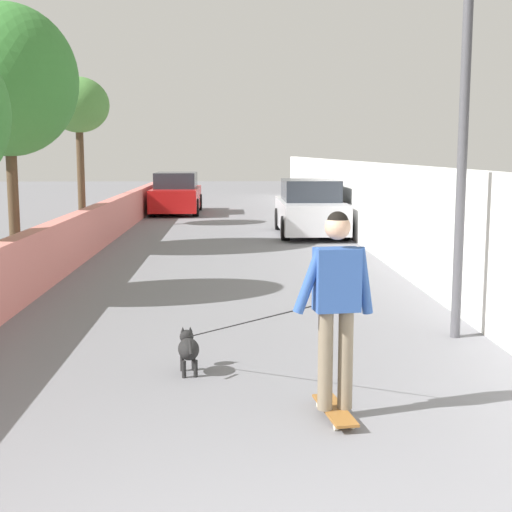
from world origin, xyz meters
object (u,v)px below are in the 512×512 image
Objects in this scene: person_skateboarder at (337,294)px; dog at (189,348)px; tree_left_far at (8,81)px; lamp_post at (465,81)px; tree_left_mid at (79,107)px; skateboard at (335,410)px; car_far at (176,194)px; car_near at (310,209)px.

dog is at bearing 45.32° from person_skateboarder.
lamp_post is (-7.56, -7.69, -0.71)m from tree_left_far.
tree_left_mid is 2.63× the size of person_skateboarder.
dog is at bearing 45.32° from skateboard.
tree_left_mid is 1.04× the size of car_far.
tree_left_far is 6.72× the size of skateboard.
car_near is at bearing -5.30° from person_skateboarder.
lamp_post is at bearing -35.14° from person_skateboarder.
dog is (-1.38, 3.25, -2.86)m from lamp_post.
tree_left_mid is at bearing 18.67° from person_skateboarder.
person_skateboarder is 1.06× the size of dog.
skateboard is at bearing -150.63° from tree_left_far.
tree_left_far is at bearing 165.79° from car_far.
tree_left_far is at bearing 118.28° from car_near.
car_far is at bearing 30.70° from car_near.
lamp_post is 19.39m from car_far.
dog is at bearing -175.31° from car_far.
skateboard is at bearing -90.00° from person_skateboarder.
dog is at bearing -164.46° from tree_left_mid.
lamp_post is 4.52m from skateboard.
tree_left_far is 1.30× the size of car_near.
tree_left_far reaches higher than car_near.
person_skateboarder is at bearing -161.33° from tree_left_mid.
car_near is at bearing -61.72° from tree_left_far.
car_near is (14.09, -1.31, -0.39)m from person_skateboarder.
skateboard is 1.03m from person_skateboarder.
tree_left_mid is at bearing 28.64° from lamp_post.
dog is at bearing 168.25° from car_near.
tree_left_mid is 0.98× the size of lamp_post.
tree_left_mid reaches higher than car_near.
skateboard is at bearing 144.86° from lamp_post.
car_near is (11.38, 0.60, -2.42)m from lamp_post.
tree_left_far reaches higher than dog.
tree_left_mid is 15.46m from lamp_post.
car_far is (19.98, 1.64, 0.44)m from dog.
car_near is 0.97× the size of car_far.
car_far is (18.60, 4.89, -2.42)m from lamp_post.
tree_left_mid is 5.54× the size of skateboard.
person_skateboarder is at bearing 174.70° from car_near.
person_skateboarder is 0.39× the size of car_far.
person_skateboarder is 21.52m from car_far.
car_near is at bearing -149.30° from car_far.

